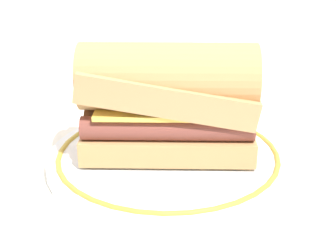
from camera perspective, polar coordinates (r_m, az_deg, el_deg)
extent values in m
plane|color=silver|center=(0.50, -1.64, -6.76)|extent=(1.50, 1.50, 0.00)
cylinder|color=white|center=(0.54, 0.00, -3.83)|extent=(0.27, 0.27, 0.01)
torus|color=#B29333|center=(0.53, 0.00, -3.26)|extent=(0.24, 0.24, 0.01)
cube|color=tan|center=(0.53, 0.00, -1.70)|extent=(0.20, 0.14, 0.03)
cylinder|color=brown|center=(0.49, -0.06, -0.31)|extent=(0.17, 0.09, 0.02)
cylinder|color=brown|center=(0.52, 0.00, 0.85)|extent=(0.17, 0.09, 0.02)
cylinder|color=brown|center=(0.54, 0.06, 1.90)|extent=(0.17, 0.09, 0.02)
cube|color=#EFC64C|center=(0.51, 0.00, 2.38)|extent=(0.17, 0.13, 0.01)
cube|color=tan|center=(0.50, 0.00, 4.24)|extent=(0.20, 0.15, 0.06)
cylinder|color=tan|center=(0.50, 0.00, 5.87)|extent=(0.20, 0.13, 0.07)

